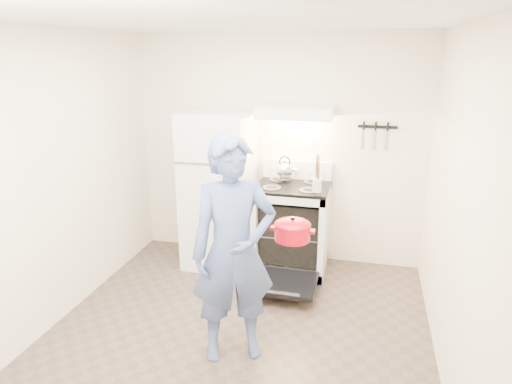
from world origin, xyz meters
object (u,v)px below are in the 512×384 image
stove_body (292,229)px  dutch_oven (292,232)px  person (234,252)px  tea_kettle (285,169)px  refrigerator (219,190)px

stove_body → dutch_oven: dutch_oven is taller
stove_body → person: person is taller
dutch_oven → tea_kettle: bearing=103.2°
refrigerator → stove_body: refrigerator is taller
tea_kettle → dutch_oven: tea_kettle is taller
dutch_oven → refrigerator: bearing=130.0°
refrigerator → stove_body: (0.81, 0.02, -0.39)m
stove_body → tea_kettle: bearing=133.8°
refrigerator → person: person is taller
refrigerator → person: 1.67m
stove_body → tea_kettle: tea_kettle is taller
person → dutch_oven: bearing=16.2°
tea_kettle → dutch_oven: (0.32, -1.35, -0.15)m
stove_body → refrigerator: bearing=-178.2°
tea_kettle → person: 1.71m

